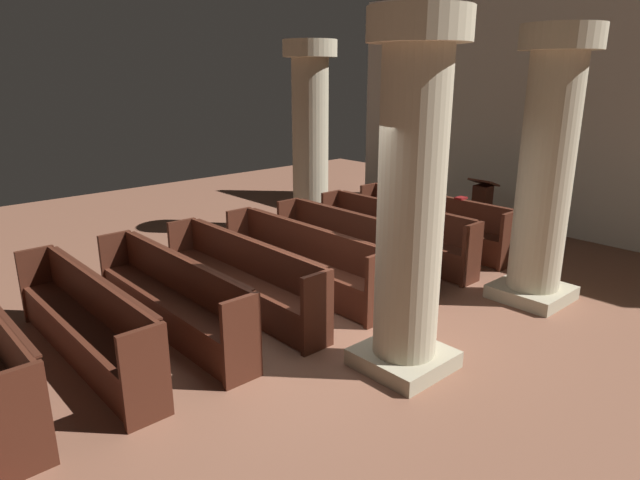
{
  "coord_description": "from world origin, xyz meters",
  "views": [
    {
      "loc": [
        4.47,
        -4.1,
        2.98
      ],
      "look_at": [
        -0.93,
        0.78,
        0.75
      ],
      "focal_mm": 31.04,
      "sensor_mm": 36.0,
      "label": 1
    }
  ],
  "objects": [
    {
      "name": "pew_row_4",
      "position": [
        -1.13,
        -0.39,
        0.49
      ],
      "size": [
        3.01,
        0.46,
        0.91
      ],
      "color": "#4C2316",
      "rests_on": "ground"
    },
    {
      "name": "pillar_aisle_rear",
      "position": [
        1.21,
        0.03,
        1.83
      ],
      "size": [
        0.95,
        0.95,
        3.52
      ],
      "color": "tan",
      "rests_on": "ground"
    },
    {
      "name": "ground_plane",
      "position": [
        0.0,
        0.0,
        0.0
      ],
      "size": [
        19.2,
        19.2,
        0.0
      ],
      "primitive_type": "plane",
      "color": "brown"
    },
    {
      "name": "pew_row_2",
      "position": [
        -1.13,
        1.6,
        0.49
      ],
      "size": [
        3.01,
        0.47,
        0.91
      ],
      "color": "#4C2316",
      "rests_on": "ground"
    },
    {
      "name": "pew_row_5",
      "position": [
        -1.13,
        -1.38,
        0.49
      ],
      "size": [
        3.01,
        0.47,
        0.91
      ],
      "color": "#4C2316",
      "rests_on": "ground"
    },
    {
      "name": "pew_row_6",
      "position": [
        -1.13,
        -2.37,
        0.49
      ],
      "size": [
        3.01,
        0.46,
        0.91
      ],
      "color": "#4C2316",
      "rests_on": "ground"
    },
    {
      "name": "back_wall",
      "position": [
        0.0,
        6.08,
        2.25
      ],
      "size": [
        10.0,
        0.16,
        4.5
      ],
      "primitive_type": "cube",
      "color": "beige",
      "rests_on": "ground"
    },
    {
      "name": "pillar_aisle_side",
      "position": [
        1.21,
        2.74,
        1.83
      ],
      "size": [
        0.99,
        0.99,
        3.52
      ],
      "color": "tan",
      "rests_on": "ground"
    },
    {
      "name": "pew_row_3",
      "position": [
        -1.13,
        0.61,
        0.49
      ],
      "size": [
        3.01,
        0.46,
        0.91
      ],
      "color": "#4C2316",
      "rests_on": "ground"
    },
    {
      "name": "pillar_far_side",
      "position": [
        -3.41,
        2.78,
        1.83
      ],
      "size": [
        0.99,
        0.99,
        3.52
      ],
      "color": "tan",
      "rests_on": "ground"
    },
    {
      "name": "pew_row_0",
      "position": [
        -1.13,
        3.59,
        0.49
      ],
      "size": [
        3.01,
        0.46,
        0.91
      ],
      "color": "#4C2316",
      "rests_on": "ground"
    },
    {
      "name": "hymn_book",
      "position": [
        -0.69,
        3.77,
        0.93
      ],
      "size": [
        0.15,
        0.19,
        0.03
      ],
      "primitive_type": "cube",
      "color": "maroon",
      "rests_on": "pew_row_0"
    },
    {
      "name": "pew_row_1",
      "position": [
        -1.13,
        2.59,
        0.49
      ],
      "size": [
        3.01,
        0.46,
        0.91
      ],
      "color": "#4C2316",
      "rests_on": "ground"
    },
    {
      "name": "lectern",
      "position": [
        -0.97,
        4.91,
        0.45
      ],
      "size": [
        0.48,
        0.45,
        1.08
      ],
      "color": "#411E13",
      "rests_on": "ground"
    }
  ]
}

